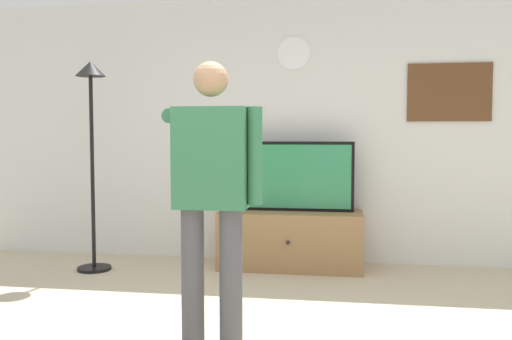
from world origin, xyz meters
TOP-DOWN VIEW (x-y plane):
  - back_wall at (0.00, 2.95)m, footprint 6.40×0.10m
  - tv_stand at (0.18, 2.60)m, footprint 1.39×0.57m
  - television at (0.18, 2.65)m, footprint 1.22×0.07m
  - wall_clock at (0.18, 2.89)m, footprint 0.33×0.03m
  - framed_picture at (1.70, 2.90)m, footprint 0.79×0.04m
  - floor_lamp at (-1.68, 2.22)m, footprint 0.32×0.32m
  - person_standing_nearer_lamp at (-0.12, 0.57)m, footprint 0.62×0.78m

SIDE VIEW (x-z plane):
  - tv_stand at x=0.18m, z-range 0.00..0.56m
  - television at x=0.18m, z-range 0.56..1.24m
  - person_standing_nearer_lamp at x=-0.12m, z-range 0.12..1.86m
  - back_wall at x=0.00m, z-range 0.00..2.70m
  - floor_lamp at x=-1.68m, z-range 0.43..2.43m
  - framed_picture at x=1.70m, z-range 1.44..2.00m
  - wall_clock at x=0.18m, z-range 1.96..2.29m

